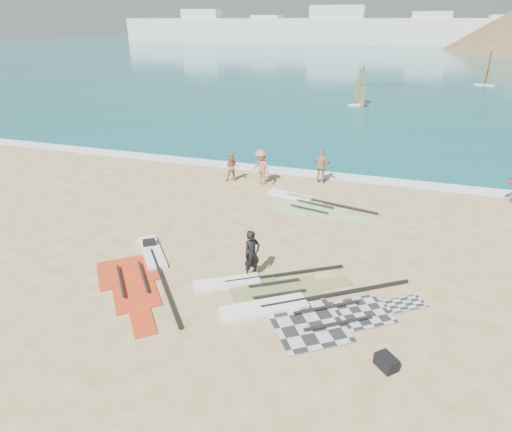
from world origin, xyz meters
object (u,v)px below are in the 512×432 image
(gear_bag_near, at_px, (149,244))
(beachgoer_left, at_px, (232,167))
(rig_grey, at_px, (310,311))
(beachgoer_mid, at_px, (261,167))
(rig_red, at_px, (144,271))
(gear_bag_far, at_px, (386,362))
(beachgoer_back, at_px, (322,166))
(rig_orange, at_px, (261,286))
(person_wetsuit, at_px, (252,254))
(rig_green, at_px, (306,203))

(gear_bag_near, distance_m, beachgoer_left, 7.81)
(rig_grey, relative_size, beachgoer_mid, 3.18)
(rig_red, height_order, gear_bag_near, gear_bag_near)
(gear_bag_far, bearing_deg, rig_grey, 144.90)
(beachgoer_back, bearing_deg, gear_bag_near, 65.90)
(rig_grey, height_order, gear_bag_far, gear_bag_far)
(beachgoer_left, height_order, beachgoer_back, beachgoer_back)
(rig_orange, bearing_deg, beachgoer_left, 83.89)
(gear_bag_far, xyz_separation_m, beachgoer_back, (-3.91, 12.67, 0.74))
(person_wetsuit, relative_size, beachgoer_back, 0.93)
(person_wetsuit, bearing_deg, rig_grey, -83.72)
(gear_bag_near, bearing_deg, beachgoer_left, 87.02)
(rig_orange, xyz_separation_m, beachgoer_mid, (-2.83, 9.07, 0.90))
(rig_grey, bearing_deg, rig_orange, 121.73)
(gear_bag_near, bearing_deg, rig_green, 50.90)
(rig_red, distance_m, beachgoer_mid, 9.57)
(rig_red, xyz_separation_m, beachgoer_left, (-0.32, 9.39, 0.74))
(rig_green, xyz_separation_m, beachgoer_back, (0.11, 3.12, 0.86))
(rig_orange, bearing_deg, person_wetsuit, 98.70)
(person_wetsuit, distance_m, beachgoer_mid, 8.84)
(rig_grey, xyz_separation_m, rig_green, (-1.78, 7.97, -0.00))
(rig_grey, bearing_deg, person_wetsuit, 115.01)
(beachgoer_mid, height_order, beachgoer_back, beachgoer_mid)
(beachgoer_mid, bearing_deg, rig_orange, -38.84)
(rig_red, bearing_deg, rig_orange, 55.23)
(rig_green, distance_m, rig_red, 8.60)
(beachgoer_back, bearing_deg, rig_red, 72.97)
(rig_red, relative_size, gear_bag_far, 9.95)
(rig_orange, distance_m, gear_bag_near, 4.98)
(rig_green, bearing_deg, rig_red, -106.03)
(person_wetsuit, bearing_deg, rig_green, 32.81)
(rig_orange, relative_size, gear_bag_near, 10.61)
(person_wetsuit, bearing_deg, gear_bag_near, 117.82)
(person_wetsuit, height_order, beachgoer_left, person_wetsuit)
(person_wetsuit, distance_m, beachgoer_back, 9.77)
(rig_red, distance_m, person_wetsuit, 3.82)
(rig_green, height_order, beachgoer_back, beachgoer_back)
(gear_bag_near, height_order, beachgoer_left, beachgoer_left)
(rig_red, relative_size, person_wetsuit, 3.21)
(gear_bag_far, distance_m, beachgoer_left, 14.19)
(rig_red, xyz_separation_m, beachgoer_back, (4.21, 10.67, 0.86))
(beachgoer_left, bearing_deg, beachgoer_mid, -14.47)
(rig_orange, distance_m, beachgoer_back, 10.33)
(gear_bag_near, bearing_deg, person_wetsuit, -9.08)
(rig_orange, height_order, gear_bag_near, gear_bag_near)
(beachgoer_left, relative_size, beachgoer_mid, 0.84)
(gear_bag_far, height_order, beachgoer_left, beachgoer_left)
(gear_bag_far, bearing_deg, beachgoer_left, 126.58)
(rig_orange, height_order, rig_red, rig_red)
(gear_bag_far, relative_size, beachgoer_back, 0.30)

